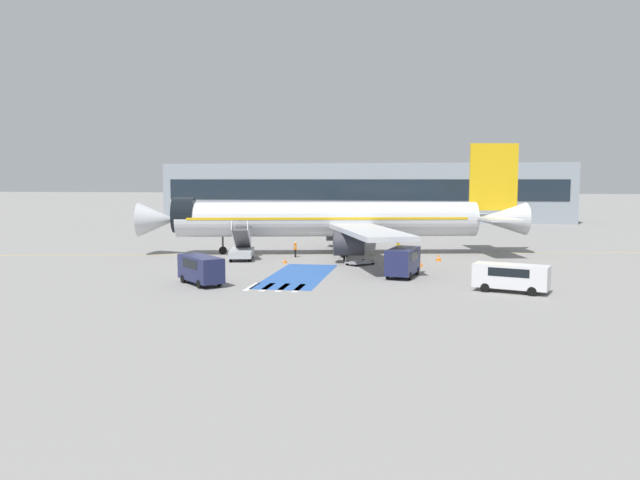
% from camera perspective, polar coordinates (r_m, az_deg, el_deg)
% --- Properties ---
extents(ground_plane, '(600.00, 600.00, 0.00)m').
position_cam_1_polar(ground_plane, '(66.20, 0.10, -1.37)').
color(ground_plane, gray).
extents(apron_leadline_yellow, '(74.39, 15.61, 0.01)m').
position_cam_1_polar(apron_leadline_yellow, '(67.06, 0.66, -1.28)').
color(apron_leadline_yellow, gold).
rests_on(apron_leadline_yellow, ground_plane).
extents(apron_stand_patch_blue, '(4.67, 13.85, 0.01)m').
position_cam_1_polar(apron_stand_patch_blue, '(52.04, -1.97, -3.27)').
color(apron_stand_patch_blue, '#2856A8').
rests_on(apron_stand_patch_blue, ground_plane).
extents(apron_walkway_bar_0, '(0.44, 3.60, 0.01)m').
position_cam_1_polar(apron_walkway_bar_0, '(47.02, -6.27, -4.25)').
color(apron_walkway_bar_0, silver).
rests_on(apron_walkway_bar_0, ground_plane).
extents(apron_walkway_bar_1, '(0.44, 3.60, 0.01)m').
position_cam_1_polar(apron_walkway_bar_1, '(46.71, -4.85, -4.31)').
color(apron_walkway_bar_1, silver).
rests_on(apron_walkway_bar_1, ground_plane).
extents(apron_walkway_bar_2, '(0.44, 3.60, 0.01)m').
position_cam_1_polar(apron_walkway_bar_2, '(46.43, -3.41, -4.36)').
color(apron_walkway_bar_2, silver).
rests_on(apron_walkway_bar_2, ground_plane).
extents(apron_walkway_bar_3, '(0.44, 3.60, 0.01)m').
position_cam_1_polar(apron_walkway_bar_3, '(46.18, -1.95, -4.40)').
color(apron_walkway_bar_3, silver).
rests_on(apron_walkway_bar_3, ground_plane).
extents(airliner, '(41.40, 34.58, 11.84)m').
position_cam_1_polar(airliner, '(66.76, 1.31, 1.89)').
color(airliner, silver).
rests_on(airliner, ground_plane).
extents(boarding_stairs_forward, '(3.13, 5.51, 4.04)m').
position_cam_1_polar(boarding_stairs_forward, '(62.75, -7.17, -0.89)').
color(boarding_stairs_forward, '#ADB2BA').
rests_on(boarding_stairs_forward, ground_plane).
extents(fuel_tanker, '(9.92, 3.29, 3.29)m').
position_cam_1_polar(fuel_tanker, '(91.78, 8.60, 1.54)').
color(fuel_tanker, '#38383D').
rests_on(fuel_tanker, ground_plane).
extents(service_van_0, '(5.48, 3.41, 1.99)m').
position_cam_1_polar(service_van_0, '(46.34, 17.06, -3.11)').
color(service_van_0, silver).
rests_on(service_van_0, ground_plane).
extents(service_van_1, '(2.82, 4.97, 2.35)m').
position_cam_1_polar(service_van_1, '(51.66, 7.59, -1.82)').
color(service_van_1, '#1E234C').
rests_on(service_van_1, ground_plane).
extents(service_van_2, '(4.64, 4.67, 2.19)m').
position_cam_1_polar(service_van_2, '(48.30, -10.85, -2.50)').
color(service_van_2, '#1E234C').
rests_on(service_van_2, ground_plane).
extents(baggage_cart, '(2.82, 2.96, 0.87)m').
position_cam_1_polar(baggage_cart, '(58.56, 3.69, -2.04)').
color(baggage_cart, gray).
rests_on(baggage_cart, ground_plane).
extents(ground_crew_0, '(0.48, 0.43, 1.60)m').
position_cam_1_polar(ground_crew_0, '(61.39, 2.27, -1.07)').
color(ground_crew_0, black).
rests_on(ground_crew_0, ground_plane).
extents(ground_crew_1, '(0.40, 0.49, 1.62)m').
position_cam_1_polar(ground_crew_1, '(64.25, -2.28, -0.76)').
color(ground_crew_1, black).
rests_on(ground_crew_1, ground_plane).
extents(ground_crew_2, '(0.46, 0.47, 1.76)m').
position_cam_1_polar(ground_crew_2, '(63.22, 7.15, -0.81)').
color(ground_crew_2, '#191E38').
rests_on(ground_crew_2, ground_plane).
extents(traffic_cone_0, '(0.46, 0.46, 0.51)m').
position_cam_1_polar(traffic_cone_0, '(58.05, 9.20, -2.17)').
color(traffic_cone_0, orange).
rests_on(traffic_cone_0, ground_plane).
extents(traffic_cone_1, '(0.58, 0.58, 0.65)m').
position_cam_1_polar(traffic_cone_1, '(62.36, 10.80, -1.60)').
color(traffic_cone_1, orange).
rests_on(traffic_cone_1, ground_plane).
extents(traffic_cone_2, '(0.45, 0.45, 0.50)m').
position_cam_1_polar(traffic_cone_2, '(59.89, -3.23, -1.88)').
color(traffic_cone_2, orange).
rests_on(traffic_cone_2, ground_plane).
extents(terminal_building, '(77.74, 12.10, 11.03)m').
position_cam_1_polar(terminal_building, '(122.72, 3.95, 4.39)').
color(terminal_building, '#89939E').
rests_on(terminal_building, ground_plane).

